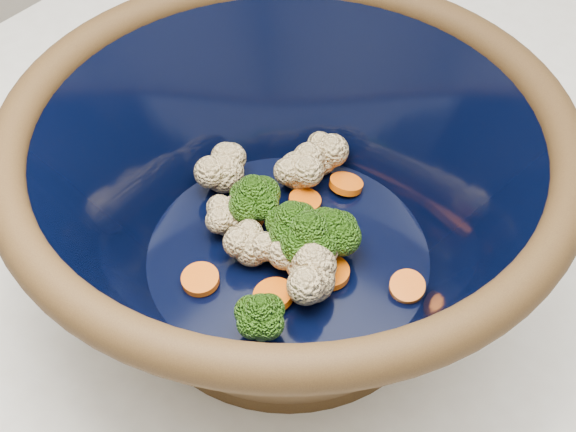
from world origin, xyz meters
The scene contains 2 objects.
mixing_bowl centered at (-0.11, -0.08, 1.00)m, with size 0.47×0.47×0.17m.
vegetable_pile centered at (-0.12, -0.07, 0.96)m, with size 0.21×0.20×0.06m.
Camera 1 is at (0.13, -0.40, 1.41)m, focal length 50.00 mm.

